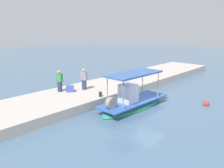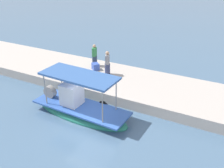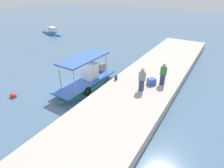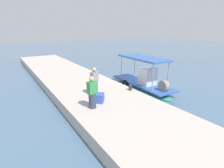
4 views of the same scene
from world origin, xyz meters
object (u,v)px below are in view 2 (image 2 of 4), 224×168
object	(u,v)px
fisherman_near_bollard	(95,56)
main_fishing_boat	(80,108)
fisherman_by_crate	(107,64)
cargo_crate	(96,66)
mooring_bollard	(83,83)

from	to	relation	value
fisherman_near_bollard	main_fishing_boat	bearing A→B (deg)	112.72
fisherman_near_bollard	fisherman_by_crate	world-z (taller)	fisherman_by_crate
main_fishing_boat	fisherman_by_crate	xyz separation A→B (m)	(0.65, -4.69, 1.08)
main_fishing_boat	fisherman_near_bollard	xyz separation A→B (m)	(2.40, -5.73, 1.07)
main_fishing_boat	cargo_crate	size ratio (longest dim) A/B	10.51
main_fishing_boat	fisherman_by_crate	size ratio (longest dim) A/B	3.52
fisherman_near_bollard	mooring_bollard	world-z (taller)	fisherman_near_bollard
cargo_crate	mooring_bollard	bearing A→B (deg)	104.20
fisherman_near_bollard	cargo_crate	size ratio (longest dim) A/B	2.93
fisherman_by_crate	cargo_crate	size ratio (longest dim) A/B	2.98
fisherman_by_crate	mooring_bollard	world-z (taller)	fisherman_by_crate
fisherman_by_crate	mooring_bollard	size ratio (longest dim) A/B	4.68
mooring_bollard	cargo_crate	xyz separation A→B (m)	(0.71, -2.82, 0.06)
fisherman_near_bollard	fisherman_by_crate	distance (m)	2.03
fisherman_near_bollard	fisherman_by_crate	size ratio (longest dim) A/B	0.98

